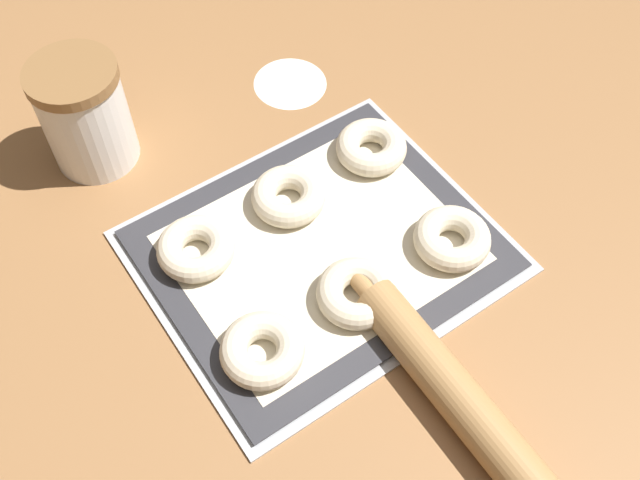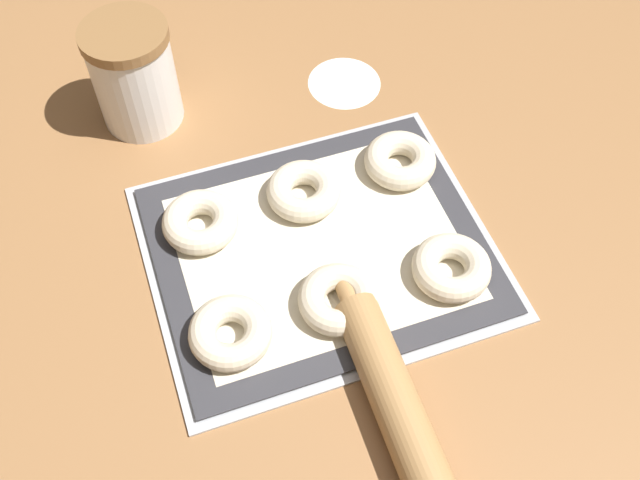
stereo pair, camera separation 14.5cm
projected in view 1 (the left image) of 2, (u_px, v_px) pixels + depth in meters
ground_plane at (326, 253)px, 0.99m from camera, size 2.80×2.80×0.00m
baking_tray at (320, 250)px, 0.99m from camera, size 0.45×0.38×0.01m
baking_mat at (320, 248)px, 0.98m from camera, size 0.42×0.35×0.00m
bagel_front_left at (262, 350)px, 0.88m from camera, size 0.10×0.10×0.03m
bagel_front_center at (357, 293)px, 0.92m from camera, size 0.10×0.10×0.03m
bagel_front_right at (452, 239)px, 0.97m from camera, size 0.10×0.10×0.03m
bagel_back_left at (196, 248)px, 0.96m from camera, size 0.10×0.10×0.03m
bagel_back_center at (288, 196)px, 1.01m from camera, size 0.10×0.10×0.03m
bagel_back_right at (371, 147)px, 1.06m from camera, size 0.10×0.10×0.03m
flour_canister at (85, 115)px, 1.02m from camera, size 0.12×0.12×0.16m
rolling_pin at (456, 397)px, 0.84m from camera, size 0.06×0.42×0.05m
flour_patch_near at (290, 83)px, 1.17m from camera, size 0.11×0.12×0.00m
flour_patch_far at (277, 73)px, 1.18m from camera, size 0.07×0.04×0.00m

